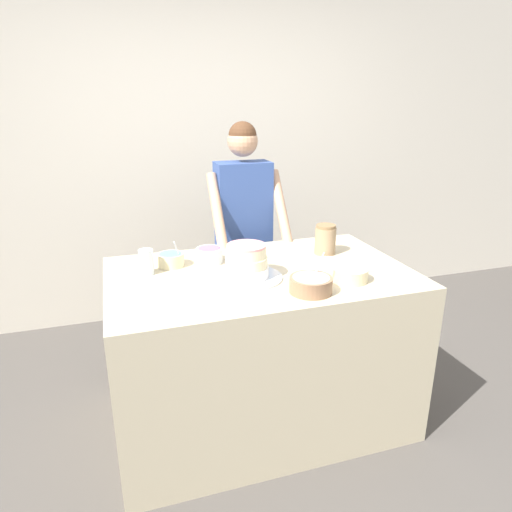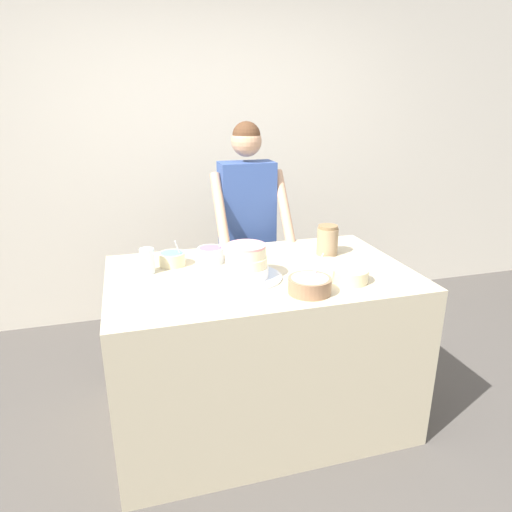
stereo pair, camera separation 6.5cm
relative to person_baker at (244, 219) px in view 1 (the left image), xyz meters
The scene contains 12 objects.
ground_plane 1.57m from the person_baker, 95.92° to the right, with size 14.00×14.00×0.00m, color #4C4742.
wall_back 0.88m from the person_baker, 98.80° to the left, with size 10.00×0.05×2.60m.
counter 0.92m from the person_baker, 99.73° to the right, with size 1.56×0.96×0.89m.
person_baker is the anchor object (origin of this frame).
cake 0.83m from the person_baker, 105.26° to the right, with size 0.36×0.36×0.18m.
frosting_bowl_white 1.02m from the person_baker, 75.28° to the right, with size 0.18×0.18×0.16m.
frosting_bowl_blue 0.76m from the person_baker, 137.45° to the right, with size 0.14×0.14×0.15m.
frosting_bowl_pink 1.06m from the person_baker, 89.13° to the right, with size 0.20×0.20×0.18m.
frosting_bowl_purple 0.63m from the person_baker, 123.70° to the right, with size 0.14×0.14×0.14m.
drinking_glass 0.91m from the person_baker, 139.38° to the right, with size 0.07×0.07×0.13m.
ceramic_plate 0.79m from the person_baker, 70.01° to the right, with size 0.20×0.20×0.01m.
stoneware_jar 0.66m from the person_baker, 60.46° to the right, with size 0.12×0.12×0.17m.
Camera 1 is at (-0.69, -1.62, 1.74)m, focal length 32.00 mm.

